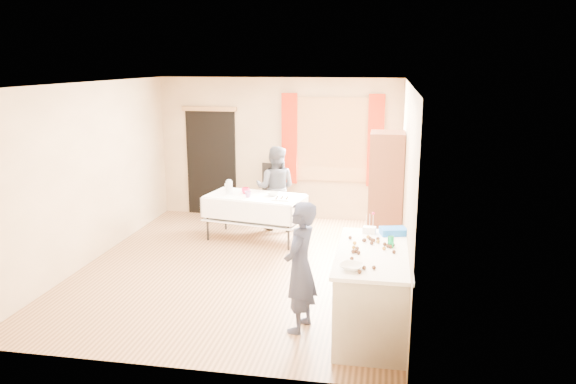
% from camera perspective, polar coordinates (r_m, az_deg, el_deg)
% --- Properties ---
extents(floor, '(4.50, 5.50, 0.02)m').
position_cam_1_polar(floor, '(8.17, -4.68, -7.67)').
color(floor, '#9E7047').
rests_on(floor, ground).
extents(ceiling, '(4.50, 5.50, 0.02)m').
position_cam_1_polar(ceiling, '(7.64, -5.05, 11.03)').
color(ceiling, white).
rests_on(ceiling, floor).
extents(wall_back, '(4.50, 0.02, 2.60)m').
position_cam_1_polar(wall_back, '(10.44, -0.96, 4.43)').
color(wall_back, tan).
rests_on(wall_back, floor).
extents(wall_front, '(4.50, 0.02, 2.60)m').
position_cam_1_polar(wall_front, '(5.27, -12.60, -4.74)').
color(wall_front, tan).
rests_on(wall_front, floor).
extents(wall_left, '(0.02, 5.50, 2.60)m').
position_cam_1_polar(wall_left, '(8.65, -19.49, 1.83)').
color(wall_left, tan).
rests_on(wall_left, floor).
extents(wall_right, '(0.02, 5.50, 2.60)m').
position_cam_1_polar(wall_right, '(7.54, 11.97, 0.72)').
color(wall_right, tan).
rests_on(wall_right, floor).
extents(window_frame, '(1.32, 0.06, 1.52)m').
position_cam_1_polar(window_frame, '(10.23, 4.52, 5.34)').
color(window_frame, olive).
rests_on(window_frame, wall_back).
extents(window_pane, '(1.20, 0.02, 1.40)m').
position_cam_1_polar(window_pane, '(10.22, 4.51, 5.33)').
color(window_pane, white).
rests_on(window_pane, wall_back).
extents(curtain_left, '(0.28, 0.06, 1.65)m').
position_cam_1_polar(curtain_left, '(10.29, 0.14, 5.42)').
color(curtain_left, '#A91C06').
rests_on(curtain_left, wall_back).
extents(curtain_right, '(0.28, 0.06, 1.65)m').
position_cam_1_polar(curtain_right, '(10.14, 8.90, 5.15)').
color(curtain_right, '#A91C06').
rests_on(curtain_right, wall_back).
extents(doorway, '(0.95, 0.04, 2.00)m').
position_cam_1_polar(doorway, '(10.79, -7.79, 2.97)').
color(doorway, black).
rests_on(doorway, floor).
extents(door_lintel, '(1.05, 0.06, 0.08)m').
position_cam_1_polar(door_lintel, '(10.63, -8.01, 8.36)').
color(door_lintel, olive).
rests_on(door_lintel, wall_back).
extents(cabinet, '(0.50, 0.60, 1.88)m').
position_cam_1_polar(cabinet, '(8.52, 9.88, -0.26)').
color(cabinet, brown).
rests_on(cabinet, floor).
extents(counter, '(0.79, 1.66, 0.91)m').
position_cam_1_polar(counter, '(6.25, 8.56, -9.93)').
color(counter, beige).
rests_on(counter, floor).
extents(party_table, '(1.70, 1.08, 0.75)m').
position_cam_1_polar(party_table, '(9.25, -3.37, -2.17)').
color(party_table, black).
rests_on(party_table, floor).
extents(chair, '(0.56, 0.56, 1.05)m').
position_cam_1_polar(chair, '(10.35, -2.09, -1.24)').
color(chair, black).
rests_on(chair, floor).
extents(girl, '(0.67, 0.56, 1.45)m').
position_cam_1_polar(girl, '(6.10, 1.24, -7.63)').
color(girl, '#232740').
rests_on(girl, floor).
extents(woman, '(0.74, 0.59, 1.47)m').
position_cam_1_polar(woman, '(9.74, -1.28, 0.40)').
color(woman, black).
rests_on(woman, floor).
extents(soda_can, '(0.08, 0.08, 0.12)m').
position_cam_1_polar(soda_can, '(6.23, 10.40, -4.99)').
color(soda_can, '#05853E').
rests_on(soda_can, counter).
extents(mixing_bowl, '(0.37, 0.37, 0.06)m').
position_cam_1_polar(mixing_bowl, '(5.54, 6.48, -7.55)').
color(mixing_bowl, white).
rests_on(mixing_bowl, counter).
extents(foam_block, '(0.16, 0.11, 0.08)m').
position_cam_1_polar(foam_block, '(6.68, 8.26, -3.85)').
color(foam_block, white).
rests_on(foam_block, counter).
extents(blue_basket, '(0.34, 0.27, 0.08)m').
position_cam_1_polar(blue_basket, '(6.68, 10.65, -3.94)').
color(blue_basket, blue).
rests_on(blue_basket, counter).
extents(pitcher, '(0.15, 0.15, 0.22)m').
position_cam_1_polar(pitcher, '(9.26, -5.99, 0.45)').
color(pitcher, silver).
rests_on(pitcher, party_table).
extents(cup_red, '(0.24, 0.24, 0.10)m').
position_cam_1_polar(cup_red, '(9.27, -4.33, 0.13)').
color(cup_red, red).
rests_on(cup_red, party_table).
extents(cup_rainbow, '(0.13, 0.13, 0.10)m').
position_cam_1_polar(cup_rainbow, '(9.04, -4.09, -0.22)').
color(cup_rainbow, red).
rests_on(cup_rainbow, party_table).
extents(small_bowl, '(0.33, 0.33, 0.06)m').
position_cam_1_polar(small_bowl, '(9.12, -1.54, -0.20)').
color(small_bowl, white).
rests_on(small_bowl, party_table).
extents(pastry_tray, '(0.30, 0.23, 0.02)m').
position_cam_1_polar(pastry_tray, '(8.86, -0.62, -0.73)').
color(pastry_tray, white).
rests_on(pastry_tray, party_table).
extents(bottle, '(0.09, 0.09, 0.17)m').
position_cam_1_polar(bottle, '(9.57, -6.15, 0.72)').
color(bottle, white).
rests_on(bottle, party_table).
extents(cake_balls, '(0.53, 1.15, 0.04)m').
position_cam_1_polar(cake_balls, '(6.16, 8.51, -5.52)').
color(cake_balls, '#3F2314').
rests_on(cake_balls, counter).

